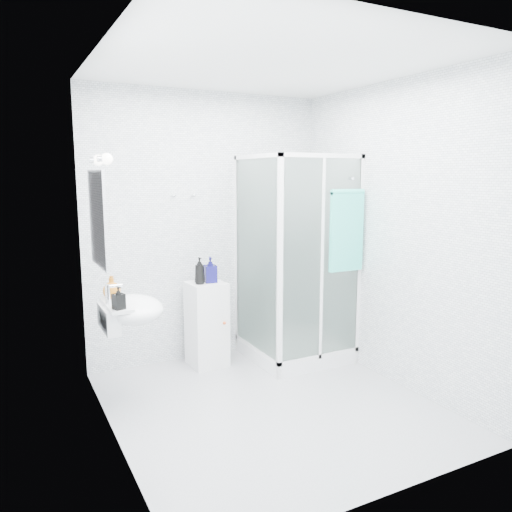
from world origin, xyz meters
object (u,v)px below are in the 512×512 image
shower_enclosure (293,316)px  wall_basin (129,310)px  storage_cabinet (207,324)px  shampoo_bottle_a (200,271)px  shampoo_bottle_b (210,270)px  soap_dispenser_orange (112,287)px  soap_dispenser_black (119,298)px  hand_towel (347,229)px

shower_enclosure → wall_basin: 1.72m
storage_cabinet → shampoo_bottle_a: 0.54m
shampoo_bottle_a → shampoo_bottle_b: (0.12, 0.02, -0.00)m
soap_dispenser_orange → shampoo_bottle_a: bearing=24.0°
shampoo_bottle_b → storage_cabinet: bearing=163.3°
storage_cabinet → soap_dispenser_orange: size_ratio=4.58×
soap_dispenser_orange → soap_dispenser_black: bearing=-93.7°
shower_enclosure → hand_towel: (0.32, -0.40, 0.88)m
storage_cabinet → soap_dispenser_black: bearing=-144.1°
wall_basin → hand_towel: (1.97, -0.09, 0.53)m
shower_enclosure → storage_cabinet: 0.84m
shampoo_bottle_b → soap_dispenser_black: 1.27m
shower_enclosure → storage_cabinet: shower_enclosure is taller
shower_enclosure → soap_dispenser_orange: 1.82m
hand_towel → soap_dispenser_black: hand_towel is taller
shower_enclosure → hand_towel: size_ratio=2.68×
soap_dispenser_orange → wall_basin: bearing=-61.4°
storage_cabinet → hand_towel: size_ratio=1.09×
shampoo_bottle_b → soap_dispenser_orange: size_ratio=1.37×
hand_towel → soap_dispenser_orange: (-2.06, 0.25, -0.38)m
storage_cabinet → shampoo_bottle_b: size_ratio=3.34×
storage_cabinet → shampoo_bottle_a: size_ratio=3.23×
shampoo_bottle_a → storage_cabinet: bearing=23.6°
shampoo_bottle_b → shampoo_bottle_a: bearing=-169.4°
shampoo_bottle_a → soap_dispenser_black: 1.17m
storage_cabinet → hand_towel: bearing=-34.1°
hand_towel → shampoo_bottle_a: size_ratio=2.98×
soap_dispenser_orange → soap_dispenser_black: (-0.02, -0.35, -0.01)m
shower_enclosure → storage_cabinet: bearing=160.8°
wall_basin → storage_cabinet: bearing=34.4°
wall_basin → hand_towel: 2.04m
shower_enclosure → soap_dispenser_black: shower_enclosure is taller
shampoo_bottle_a → shampoo_bottle_b: 0.12m
storage_cabinet → hand_towel: hand_towel is taller
hand_towel → soap_dispenser_orange: hand_towel is taller
shower_enclosure → soap_dispenser_black: 1.91m
shampoo_bottle_a → soap_dispenser_black: shampoo_bottle_a is taller
soap_dispenser_black → wall_basin: bearing=58.7°
shower_enclosure → hand_towel: shower_enclosure is taller
soap_dispenser_orange → soap_dispenser_black: size_ratio=1.06×
shampoo_bottle_b → soap_dispenser_black: bearing=-143.0°
wall_basin → soap_dispenser_orange: soap_dispenser_orange is taller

